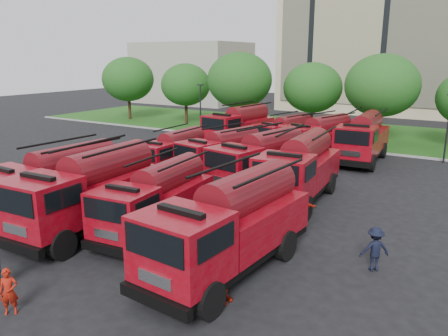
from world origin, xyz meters
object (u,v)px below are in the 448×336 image
object	(u,v)px
fire_truck_4	(173,153)
firefighter_5	(300,221)
fire_truck_5	(222,153)
fire_truck_3	(230,225)
fire_truck_9	(285,134)
fire_truck_2	(157,199)
fire_truck_0	(54,183)
fire_truck_11	(363,138)
firefighter_3	(373,270)
fire_truck_8	(239,126)
fire_truck_6	(261,160)
firefighter_2	(224,301)
firefighter_4	(162,191)
fire_truck_1	(90,191)
fire_truck_10	(319,137)
fire_truck_7	(300,168)
firefighter_0	(12,313)

from	to	relation	value
fire_truck_4	firefighter_5	bearing A→B (deg)	-21.06
fire_truck_5	firefighter_5	world-z (taller)	fire_truck_5
fire_truck_3	fire_truck_9	world-z (taller)	fire_truck_3
fire_truck_2	fire_truck_9	size ratio (longest dim) A/B	1.03
fire_truck_0	fire_truck_11	xyz separation A→B (m)	(9.85, 19.82, 0.07)
fire_truck_4	firefighter_3	distance (m)	16.36
fire_truck_8	fire_truck_4	bearing A→B (deg)	-78.44
fire_truck_6	firefighter_2	size ratio (longest dim) A/B	4.13
firefighter_4	firefighter_2	bearing A→B (deg)	-172.92
fire_truck_1	fire_truck_4	world-z (taller)	fire_truck_1
fire_truck_6	firefighter_3	size ratio (longest dim) A/B	4.65
fire_truck_2	fire_truck_10	xyz separation A→B (m)	(1.15, 18.07, 0.08)
fire_truck_11	firefighter_5	bearing A→B (deg)	-90.04
fire_truck_5	fire_truck_7	distance (m)	6.62
fire_truck_3	fire_truck_1	bearing A→B (deg)	-177.37
fire_truck_0	firefighter_2	xyz separation A→B (m)	(11.14, -2.36, -1.73)
fire_truck_10	fire_truck_8	bearing A→B (deg)	-172.12
fire_truck_7	fire_truck_11	world-z (taller)	fire_truck_11
fire_truck_2	fire_truck_11	distance (m)	19.28
fire_truck_11	firefighter_5	world-z (taller)	fire_truck_11
fire_truck_1	firefighter_4	xyz separation A→B (m)	(-0.99, 6.21, -1.83)
fire_truck_4	firefighter_3	size ratio (longest dim) A/B	3.85
firefighter_0	fire_truck_6	bearing A→B (deg)	43.20
fire_truck_5	firefighter_2	xyz separation A→B (m)	(8.13, -13.19, -1.54)
fire_truck_2	fire_truck_8	world-z (taller)	fire_truck_8
fire_truck_9	fire_truck_0	bearing A→B (deg)	-88.46
fire_truck_3	fire_truck_10	xyz separation A→B (m)	(-3.47, 19.52, -0.16)
fire_truck_3	firefighter_3	bearing A→B (deg)	35.98
fire_truck_6	fire_truck_9	distance (m)	10.84
fire_truck_7	firefighter_0	world-z (taller)	fire_truck_7
fire_truck_3	fire_truck_7	bearing A→B (deg)	100.20
fire_truck_5	fire_truck_3	bearing A→B (deg)	-45.17
fire_truck_6	fire_truck_9	xyz separation A→B (m)	(-2.98, 10.42, -0.22)
fire_truck_4	fire_truck_7	size ratio (longest dim) A/B	0.81
fire_truck_1	firefighter_5	distance (m)	10.00
firefighter_4	firefighter_5	world-z (taller)	firefighter_5
fire_truck_0	fire_truck_7	size ratio (longest dim) A/B	0.96
fire_truck_5	fire_truck_6	xyz separation A→B (m)	(3.48, -1.25, 0.18)
fire_truck_9	firefighter_0	distance (m)	26.51
fire_truck_1	fire_truck_0	bearing A→B (deg)	172.54
fire_truck_2	firefighter_3	xyz separation A→B (m)	(9.19, 1.37, -1.57)
firefighter_2	fire_truck_3	bearing A→B (deg)	38.67
fire_truck_1	fire_truck_5	bearing A→B (deg)	85.49
fire_truck_2	fire_truck_7	world-z (taller)	fire_truck_7
fire_truck_9	fire_truck_8	bearing A→B (deg)	-171.32
fire_truck_3	fire_truck_6	distance (m)	10.68
fire_truck_0	fire_truck_8	size ratio (longest dim) A/B	0.96
fire_truck_1	fire_truck_2	world-z (taller)	fire_truck_1
fire_truck_7	firefighter_4	bearing A→B (deg)	-164.58
fire_truck_5	fire_truck_9	world-z (taller)	fire_truck_5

